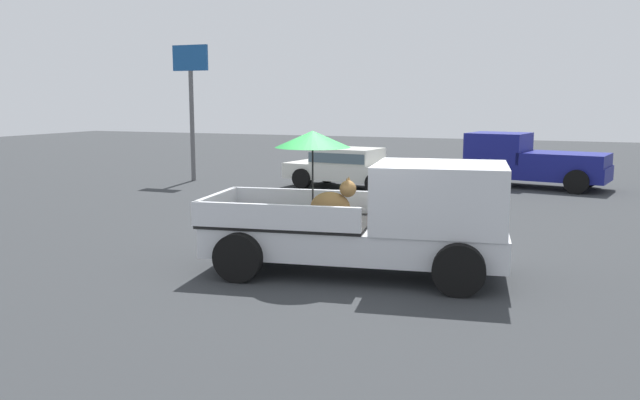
# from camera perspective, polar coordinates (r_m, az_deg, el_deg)

# --- Properties ---
(ground_plane) EXTENTS (80.00, 80.00, 0.00)m
(ground_plane) POSITION_cam_1_polar(r_m,az_deg,el_deg) (11.31, 3.07, -6.30)
(ground_plane) COLOR #2D3033
(pickup_truck_main) EXTENTS (5.28, 2.88, 2.41)m
(pickup_truck_main) POSITION_cam_1_polar(r_m,az_deg,el_deg) (11.03, 5.44, -1.50)
(pickup_truck_main) COLOR black
(pickup_truck_main) RESTS_ON ground
(pickup_truck_red) EXTENTS (5.04, 2.83, 1.80)m
(pickup_truck_red) POSITION_cam_1_polar(r_m,az_deg,el_deg) (23.34, 17.54, 3.25)
(pickup_truck_red) COLOR black
(pickup_truck_red) RESTS_ON ground
(parked_sedan_near) EXTENTS (4.50, 2.42, 1.33)m
(parked_sedan_near) POSITION_cam_1_polar(r_m,az_deg,el_deg) (21.99, 2.53, 2.99)
(parked_sedan_near) COLOR black
(parked_sedan_near) RESTS_ON ground
(motel_sign) EXTENTS (1.40, 0.16, 4.85)m
(motel_sign) POSITION_cam_1_polar(r_m,az_deg,el_deg) (24.30, -11.15, 9.73)
(motel_sign) COLOR #59595B
(motel_sign) RESTS_ON ground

